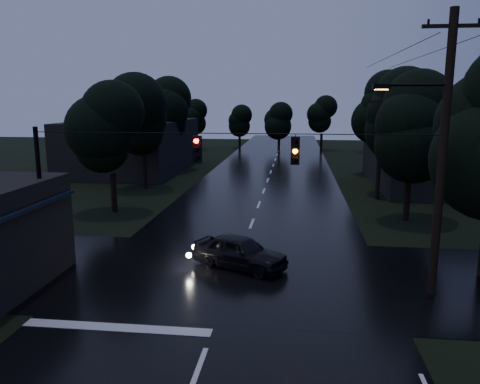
# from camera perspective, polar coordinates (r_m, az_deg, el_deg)

# --- Properties ---
(main_road) EXTENTS (12.00, 120.00, 0.02)m
(main_road) POSITION_cam_1_polar(r_m,az_deg,el_deg) (36.68, 2.93, 0.10)
(main_road) COLOR black
(main_road) RESTS_ON ground
(cross_street) EXTENTS (60.00, 9.00, 0.02)m
(cross_street) POSITION_cam_1_polar(r_m,az_deg,el_deg) (19.39, -0.82, -10.00)
(cross_street) COLOR black
(cross_street) RESTS_ON ground
(building_far_right) EXTENTS (10.00, 14.00, 4.40)m
(building_far_right) POSITION_cam_1_polar(r_m,az_deg,el_deg) (41.84, 22.90, 3.66)
(building_far_right) COLOR black
(building_far_right) RESTS_ON ground
(building_far_left) EXTENTS (10.00, 16.00, 5.00)m
(building_far_left) POSITION_cam_1_polar(r_m,az_deg,el_deg) (48.98, -12.85, 5.56)
(building_far_left) COLOR black
(building_far_left) RESTS_ON ground
(utility_pole_main) EXTENTS (3.50, 0.30, 10.00)m
(utility_pole_main) POSITION_cam_1_polar(r_m,az_deg,el_deg) (17.73, 23.22, 4.64)
(utility_pole_main) COLOR black
(utility_pole_main) RESTS_ON ground
(utility_pole_far) EXTENTS (2.00, 0.30, 7.50)m
(utility_pole_far) POSITION_cam_1_polar(r_m,az_deg,el_deg) (34.57, 16.68, 5.48)
(utility_pole_far) COLOR black
(utility_pole_far) RESTS_ON ground
(anchor_pole_left) EXTENTS (0.18, 0.18, 6.00)m
(anchor_pole_left) POSITION_cam_1_polar(r_m,az_deg,el_deg) (20.02, -23.05, -1.27)
(anchor_pole_left) COLOR black
(anchor_pole_left) RESTS_ON ground
(span_signals) EXTENTS (15.00, 0.37, 1.12)m
(span_signals) POSITION_cam_1_polar(r_m,az_deg,el_deg) (17.11, 0.54, 5.28)
(span_signals) COLOR black
(span_signals) RESTS_ON ground
(tree_left_a) EXTENTS (3.92, 3.92, 8.26)m
(tree_left_a) POSITION_cam_1_polar(r_m,az_deg,el_deg) (30.22, -15.51, 7.40)
(tree_left_a) COLOR black
(tree_left_a) RESTS_ON ground
(tree_left_b) EXTENTS (4.20, 4.20, 8.85)m
(tree_left_b) POSITION_cam_1_polar(r_m,az_deg,el_deg) (37.91, -11.80, 8.80)
(tree_left_b) COLOR black
(tree_left_b) RESTS_ON ground
(tree_left_c) EXTENTS (4.48, 4.48, 9.44)m
(tree_left_c) POSITION_cam_1_polar(r_m,az_deg,el_deg) (47.64, -8.65, 9.78)
(tree_left_c) COLOR black
(tree_left_c) RESTS_ON ground
(tree_right_a) EXTENTS (4.20, 4.20, 8.85)m
(tree_right_a) POSITION_cam_1_polar(r_m,az_deg,el_deg) (28.72, 20.26, 7.70)
(tree_right_a) COLOR black
(tree_right_a) RESTS_ON ground
(tree_right_b) EXTENTS (4.48, 4.48, 9.44)m
(tree_right_b) POSITION_cam_1_polar(r_m,az_deg,el_deg) (36.65, 18.36, 8.99)
(tree_right_b) COLOR black
(tree_right_b) RESTS_ON ground
(tree_right_c) EXTENTS (4.76, 4.76, 10.03)m
(tree_right_c) POSITION_cam_1_polar(r_m,az_deg,el_deg) (46.58, 16.70, 9.88)
(tree_right_c) COLOR black
(tree_right_c) RESTS_ON ground
(car) EXTENTS (4.44, 3.22, 1.41)m
(car) POSITION_cam_1_polar(r_m,az_deg,el_deg) (19.88, -0.01, -7.30)
(car) COLOR black
(car) RESTS_ON ground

